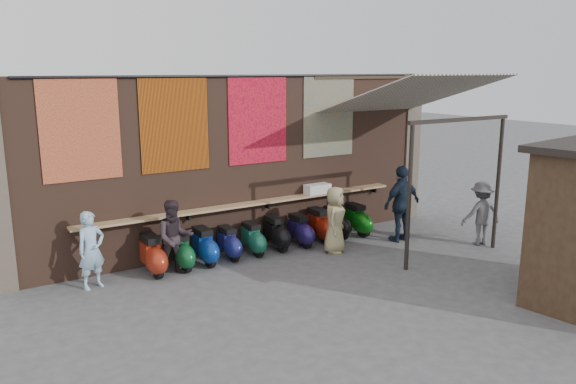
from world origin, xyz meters
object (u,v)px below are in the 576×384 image
(shelf_box, at_px, (317,189))
(diner_right, at_px, (175,238))
(scooter_stool_3, at_px, (229,243))
(shopper_navy, at_px, (402,204))
(shopper_grey, at_px, (481,213))
(shopper_tan, at_px, (335,220))
(scooter_stool_7, at_px, (320,226))
(scooter_stool_9, at_px, (357,220))
(scooter_stool_1, at_px, (181,252))
(scooter_stool_4, at_px, (253,239))
(scooter_stool_0, at_px, (153,256))
(scooter_stool_5, at_px, (276,234))
(diner_left, at_px, (91,250))
(scooter_stool_2, at_px, (204,247))
(scooter_stool_6, at_px, (300,231))
(scooter_stool_8, at_px, (336,223))

(shelf_box, bearing_deg, diner_right, -171.23)
(scooter_stool_3, xyz_separation_m, shopper_navy, (4.17, -1.04, 0.58))
(shopper_grey, distance_m, shopper_tan, 3.60)
(scooter_stool_7, height_order, scooter_stool_9, scooter_stool_7)
(scooter_stool_1, xyz_separation_m, scooter_stool_4, (1.74, 0.05, -0.02))
(scooter_stool_1, bearing_deg, scooter_stool_0, -179.39)
(scooter_stool_5, bearing_deg, scooter_stool_3, -179.37)
(shelf_box, distance_m, diner_left, 5.59)
(scooter_stool_2, distance_m, shopper_grey, 6.58)
(scooter_stool_0, height_order, scooter_stool_5, scooter_stool_0)
(diner_left, bearing_deg, scooter_stool_3, -14.74)
(shopper_tan, bearing_deg, diner_left, 131.35)
(shelf_box, distance_m, diner_right, 4.03)
(scooter_stool_4, bearing_deg, shelf_box, 8.43)
(scooter_stool_5, distance_m, shopper_grey, 4.93)
(scooter_stool_1, distance_m, scooter_stool_7, 3.59)
(scooter_stool_5, bearing_deg, shopper_navy, -19.70)
(scooter_stool_7, xyz_separation_m, shopper_tan, (-0.19, -0.84, 0.36))
(scooter_stool_9, distance_m, shopper_navy, 1.26)
(scooter_stool_0, distance_m, shopper_navy, 6.02)
(shelf_box, distance_m, scooter_stool_1, 3.85)
(scooter_stool_5, height_order, scooter_stool_6, scooter_stool_5)
(scooter_stool_3, distance_m, scooter_stool_4, 0.60)
(diner_left, bearing_deg, scooter_stool_4, -15.26)
(shopper_tan, bearing_deg, scooter_stool_4, 111.80)
(scooter_stool_0, distance_m, shopper_grey, 7.67)
(scooter_stool_0, relative_size, scooter_stool_3, 1.14)
(shelf_box, bearing_deg, scooter_stool_1, -174.77)
(scooter_stool_3, distance_m, scooter_stool_5, 1.23)
(scooter_stool_2, height_order, shopper_grey, shopper_grey)
(diner_right, bearing_deg, scooter_stool_0, 153.49)
(scooter_stool_7, distance_m, scooter_stool_9, 1.13)
(scooter_stool_2, height_order, scooter_stool_4, scooter_stool_2)
(scooter_stool_9, bearing_deg, scooter_stool_6, -179.95)
(scooter_stool_3, bearing_deg, scooter_stool_8, 0.31)
(scooter_stool_8, relative_size, scooter_stool_9, 0.98)
(scooter_stool_4, relative_size, shopper_navy, 0.40)
(scooter_stool_9, bearing_deg, scooter_stool_5, 178.22)
(scooter_stool_1, height_order, scooter_stool_9, scooter_stool_9)
(scooter_stool_5, height_order, scooter_stool_8, scooter_stool_8)
(scooter_stool_4, distance_m, shopper_navy, 3.75)
(scooter_stool_8, bearing_deg, shelf_box, 144.51)
(scooter_stool_4, xyz_separation_m, scooter_stool_8, (2.37, 0.02, 0.03))
(scooter_stool_1, distance_m, shopper_tan, 3.52)
(scooter_stool_1, distance_m, scooter_stool_9, 4.72)
(scooter_stool_4, height_order, shopper_tan, shopper_tan)
(scooter_stool_0, height_order, shopper_navy, shopper_navy)
(scooter_stool_5, distance_m, scooter_stool_8, 1.74)
(scooter_stool_4, bearing_deg, scooter_stool_7, -1.08)
(scooter_stool_1, xyz_separation_m, scooter_stool_6, (3.00, -0.01, -0.01))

